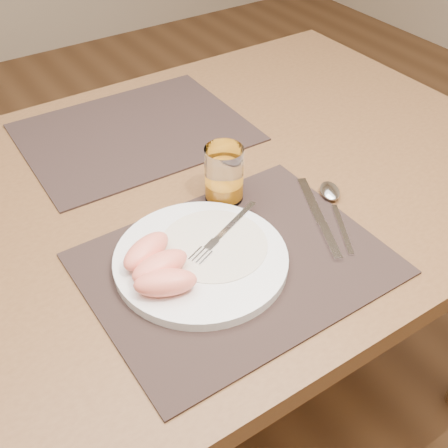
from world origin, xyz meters
TOP-DOWN VIEW (x-y plane):
  - ground at (0.00, 0.00)m, footprint 5.00×5.00m
  - table at (0.00, 0.00)m, footprint 1.40×0.90m
  - placemat_near at (-0.02, -0.22)m, footprint 0.45×0.35m
  - placemat_far at (0.02, 0.22)m, footprint 0.46×0.36m
  - plate at (-0.07, -0.19)m, footprint 0.27×0.27m
  - plate_dressing at (-0.04, -0.18)m, footprint 0.17×0.17m
  - fork at (-0.02, -0.17)m, footprint 0.17×0.08m
  - knife at (0.15, -0.22)m, footprint 0.10×0.21m
  - spoon at (0.21, -0.18)m, footprint 0.11×0.18m
  - juice_glass at (0.05, -0.07)m, footprint 0.07×0.07m
  - grapefruit_wedges at (-0.14, -0.19)m, footprint 0.11×0.15m

SIDE VIEW (x-z plane):
  - ground at x=0.00m, z-range 0.00..0.00m
  - table at x=0.00m, z-range 0.29..1.04m
  - placemat_near at x=-0.02m, z-range 0.75..0.75m
  - placemat_far at x=0.02m, z-range 0.75..0.75m
  - knife at x=0.15m, z-range 0.75..0.76m
  - spoon at x=0.21m, z-range 0.75..0.77m
  - plate at x=-0.07m, z-range 0.75..0.77m
  - plate_dressing at x=-0.04m, z-range 0.77..0.77m
  - fork at x=-0.02m, z-range 0.77..0.77m
  - grapefruit_wedges at x=-0.14m, z-range 0.77..0.81m
  - juice_glass at x=0.05m, z-range 0.75..0.85m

